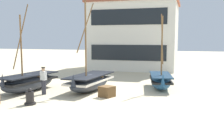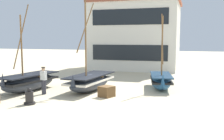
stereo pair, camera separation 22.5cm
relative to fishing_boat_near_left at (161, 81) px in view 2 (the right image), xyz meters
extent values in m
plane|color=beige|center=(-2.89, -2.92, -0.56)|extent=(120.00, 120.00, 0.00)
ellipsoid|color=#23517A|center=(0.00, 0.02, -0.07)|extent=(1.95, 3.87, 0.98)
cube|color=black|center=(0.00, 0.02, 0.05)|extent=(1.94, 3.73, 0.12)
cube|color=#132C43|center=(0.00, 0.02, 0.38)|extent=(1.98, 3.81, 0.07)
cone|color=#23517A|center=(0.32, -1.73, 0.37)|extent=(0.30, 0.30, 0.69)
cylinder|color=brown|center=(0.08, -0.44, 2.22)|extent=(0.10, 0.10, 4.18)
cylinder|color=brown|center=(0.08, -0.44, 2.87)|extent=(0.41, 1.86, 3.28)
cube|color=brown|center=(-0.05, 0.29, 0.27)|extent=(1.24, 0.38, 0.06)
ellipsoid|color=#2D333D|center=(-8.12, -3.29, -0.01)|extent=(2.07, 4.61, 1.10)
cube|color=black|center=(-8.12, -3.29, 0.13)|extent=(2.06, 4.44, 0.13)
cube|color=black|center=(-8.12, -3.29, 0.50)|extent=(2.10, 4.53, 0.08)
cone|color=#2D333D|center=(-8.40, -5.41, 0.48)|extent=(0.34, 0.34, 0.77)
cylinder|color=brown|center=(-8.19, -3.84, 2.25)|extent=(0.10, 0.10, 4.08)
cylinder|color=brown|center=(-8.19, -3.84, 3.00)|extent=(0.27, 1.51, 4.01)
cube|color=brown|center=(-8.08, -2.95, 0.37)|extent=(1.43, 0.35, 0.06)
ellipsoid|color=#2D333D|center=(-4.37, -1.99, -0.03)|extent=(2.05, 4.61, 1.06)
cube|color=silver|center=(-4.37, -1.99, 0.10)|extent=(2.04, 4.44, 0.13)
cube|color=black|center=(-4.37, -1.99, 0.46)|extent=(2.09, 4.53, 0.07)
cone|color=#2D333D|center=(-4.57, -4.13, 0.45)|extent=(0.36, 0.36, 0.74)
cylinder|color=brown|center=(-4.42, -2.55, 2.81)|extent=(0.10, 0.10, 5.26)
cylinder|color=brown|center=(-4.42, -2.55, 3.56)|extent=(0.28, 2.28, 3.14)
cube|color=brown|center=(-4.34, -1.66, 0.34)|extent=(1.56, 0.30, 0.06)
cylinder|color=#33333D|center=(-6.64, -3.92, -0.12)|extent=(0.26, 0.26, 0.88)
cube|color=silver|center=(-6.64, -3.92, 0.59)|extent=(0.40, 0.29, 0.54)
sphere|color=tan|center=(-6.64, -3.92, 0.98)|extent=(0.22, 0.22, 0.22)
cylinder|color=#2D2823|center=(-6.64, -3.92, 1.10)|extent=(0.24, 0.24, 0.05)
cylinder|color=black|center=(-6.01, -6.32, -0.51)|extent=(0.59, 0.59, 0.10)
cylinder|color=black|center=(-6.01, -6.32, -0.17)|extent=(0.41, 0.41, 0.58)
sphere|color=black|center=(-6.01, -6.32, 0.20)|extent=(0.23, 0.23, 0.23)
cube|color=brown|center=(-2.74, -3.47, -0.24)|extent=(0.99, 0.99, 0.63)
cube|color=silver|center=(-4.21, 11.64, 3.04)|extent=(9.32, 6.96, 7.20)
cube|color=brown|center=(-4.21, 11.64, 6.79)|extent=(9.70, 7.23, 0.30)
cube|color=black|center=(-4.21, 8.13, 1.42)|extent=(7.83, 0.06, 1.58)
cube|color=black|center=(-4.21, 8.13, 5.02)|extent=(7.83, 0.06, 1.58)
camera|label=1|loc=(1.77, -17.71, 2.81)|focal=41.65mm
camera|label=2|loc=(1.98, -17.64, 2.81)|focal=41.65mm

